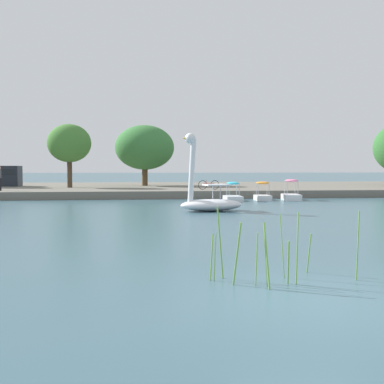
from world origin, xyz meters
TOP-DOWN VIEW (x-y plane):
  - ground_plane at (0.00, 0.00)m, footprint 501.31×501.31m
  - shore_bank_far at (0.00, 37.95)m, footprint 119.38×23.24m
  - swan_boat at (0.91, 16.56)m, footprint 3.54×2.07m
  - pedal_boat_cyan at (3.70, 23.91)m, footprint 1.15×1.98m
  - pedal_boat_orange at (5.94, 24.43)m, footprint 1.18×1.86m
  - pedal_boat_pink at (7.95, 24.26)m, footprint 1.43×2.26m
  - tree_broadleaf_right at (-2.05, 37.75)m, footprint 7.31×7.10m
  - tree_sapling_by_fence at (-8.61, 34.01)m, footprint 3.92×3.43m
  - person_on_path at (-12.95, 28.63)m, footprint 0.28×0.26m
  - bicycle_parked at (2.80, 28.86)m, footprint 1.74×0.47m
  - reed_clump_foreground at (-0.39, 1.24)m, footprint 2.92×1.32m

SIDE VIEW (x-z plane):
  - ground_plane at x=0.00m, z-range 0.00..0.00m
  - shore_bank_far at x=0.00m, z-range 0.00..0.58m
  - pedal_boat_cyan at x=3.70m, z-range -0.26..1.06m
  - pedal_boat_orange at x=5.94m, z-range -0.25..1.07m
  - pedal_boat_pink at x=7.95m, z-range -0.30..1.18m
  - reed_clump_foreground at x=-0.39m, z-range -0.14..1.32m
  - swan_boat at x=0.91m, z-range -1.37..2.68m
  - bicycle_parked at x=2.80m, z-range 0.58..1.32m
  - person_on_path at x=-12.95m, z-range 0.63..2.43m
  - tree_broadleaf_right at x=-2.05m, z-range 1.33..7.15m
  - tree_sapling_by_fence at x=-8.61m, z-range 1.64..7.14m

